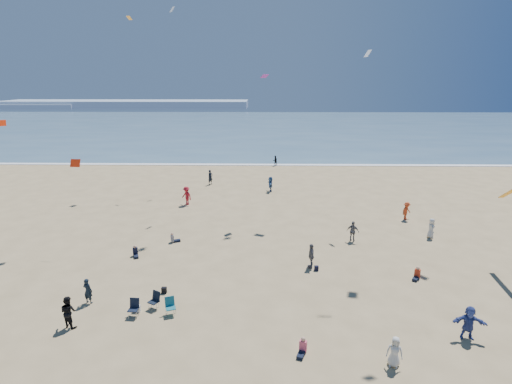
{
  "coord_description": "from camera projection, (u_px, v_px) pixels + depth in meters",
  "views": [
    {
      "loc": [
        2.42,
        -14.39,
        12.57
      ],
      "look_at": [
        2.0,
        8.0,
        6.22
      ],
      "focal_mm": 28.0,
      "sensor_mm": 36.0,
      "label": 1
    }
  ],
  "objects": [
    {
      "name": "navy_bag",
      "position": [
        316.0,
        268.0,
        27.14
      ],
      "size": [
        0.28,
        0.18,
        0.34
      ],
      "primitive_type": "cube",
      "color": "black",
      "rests_on": "ground"
    },
    {
      "name": "ground",
      "position": [
        207.0,
        380.0,
        17.31
      ],
      "size": [
        220.0,
        220.0,
        0.0
      ],
      "primitive_type": "plane",
      "color": "tan",
      "rests_on": "ground"
    },
    {
      "name": "headland_near",
      "position": [
        34.0,
        106.0,
        177.55
      ],
      "size": [
        40.0,
        14.0,
        2.0
      ],
      "primitive_type": "cube",
      "color": "#7A8EA8",
      "rests_on": "ground"
    },
    {
      "name": "seated_group",
      "position": [
        249.0,
        288.0,
        24.11
      ],
      "size": [
        20.43,
        18.75,
        0.84
      ],
      "color": "silver",
      "rests_on": "ground"
    },
    {
      "name": "standing_flyers",
      "position": [
        287.0,
        226.0,
        32.88
      ],
      "size": [
        24.74,
        56.01,
        1.93
      ],
      "color": "silver",
      "rests_on": "ground"
    },
    {
      "name": "kites_aloft",
      "position": [
        365.0,
        51.0,
        25.81
      ],
      "size": [
        37.19,
        41.61,
        29.71
      ],
      "color": "#0998D7",
      "rests_on": "ground"
    },
    {
      "name": "surf_line",
      "position": [
        247.0,
        165.0,
        60.59
      ],
      "size": [
        220.0,
        1.2,
        0.08
      ],
      "primitive_type": "cube",
      "color": "white",
      "rests_on": "ground"
    },
    {
      "name": "white_tote",
      "position": [
        137.0,
        308.0,
        22.32
      ],
      "size": [
        0.35,
        0.2,
        0.4
      ],
      "primitive_type": "cube",
      "color": "silver",
      "rests_on": "ground"
    },
    {
      "name": "headland_far",
      "position": [
        127.0,
        104.0,
        181.48
      ],
      "size": [
        110.0,
        20.0,
        3.2
      ],
      "primitive_type": "cube",
      "color": "#7A8EA8",
      "rests_on": "ground"
    },
    {
      "name": "black_backpack",
      "position": [
        164.0,
        290.0,
        24.27
      ],
      "size": [
        0.3,
        0.22,
        0.38
      ],
      "primitive_type": "cube",
      "color": "black",
      "rests_on": "ground"
    },
    {
      "name": "ocean",
      "position": [
        255.0,
        127.0,
        108.68
      ],
      "size": [
        220.0,
        100.0,
        0.06
      ],
      "primitive_type": "cube",
      "color": "#476B84",
      "rests_on": "ground"
    },
    {
      "name": "chair_cluster",
      "position": [
        152.0,
        305.0,
        22.07
      ],
      "size": [
        2.71,
        1.53,
        1.0
      ],
      "color": "black",
      "rests_on": "ground"
    }
  ]
}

